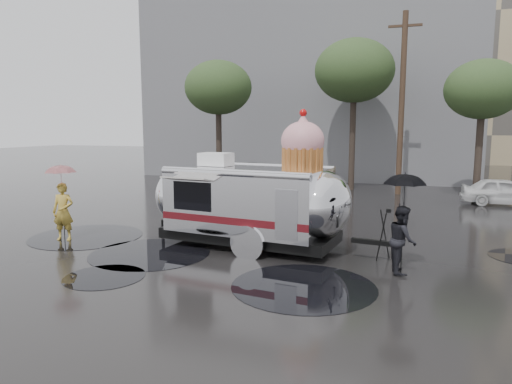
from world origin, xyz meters
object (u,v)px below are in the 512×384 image
(airstream_trailer, at_px, (252,199))
(person_right, at_px, (402,239))
(tripod, at_px, (388,231))
(person_left, at_px, (63,212))

(airstream_trailer, bearing_deg, person_right, -8.68)
(person_right, bearing_deg, tripod, 12.82)
(airstream_trailer, relative_size, person_left, 4.18)
(airstream_trailer, bearing_deg, tripod, 2.98)
(person_left, xyz_separation_m, tripod, (9.42, 0.90, -0.10))
(airstream_trailer, relative_size, tripod, 5.38)
(airstream_trailer, distance_m, person_left, 5.80)
(person_right, relative_size, tripod, 1.18)
(tripod, bearing_deg, airstream_trailer, -173.89)
(airstream_trailer, bearing_deg, person_left, -162.01)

